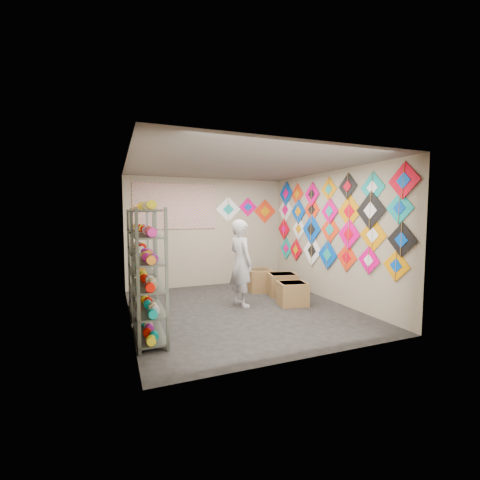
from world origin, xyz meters
name	(u,v)px	position (x,y,z in m)	size (l,w,h in m)	color
ground	(241,309)	(0.00, 0.00, 0.00)	(4.50, 4.50, 0.00)	black
room_walls	(241,223)	(0.00, 0.00, 1.64)	(4.50, 4.50, 4.50)	tan
shelf_rack_front	(148,274)	(-1.78, -0.85, 0.95)	(0.40, 1.10, 1.90)	#4C5147
shelf_rack_back	(141,262)	(-1.78, 0.45, 0.95)	(0.40, 1.10, 1.90)	#4C5147
string_spools	(144,261)	(-1.78, -0.20, 1.05)	(0.12, 2.36, 0.12)	#FF28AD
kite_wall_display	(327,222)	(1.98, 0.06, 1.64)	(0.06, 4.32, 2.05)	orange
back_wall_kites	(247,210)	(1.08, 2.24, 1.93)	(1.70, 0.02, 0.70)	white
poster	(176,206)	(-0.80, 2.23, 2.00)	(2.00, 0.01, 1.10)	#8652B2
shopkeeper	(241,263)	(0.09, 0.23, 0.85)	(0.52, 0.69, 1.70)	beige
carton_a	(292,294)	(1.06, -0.12, 0.23)	(0.55, 0.46, 0.46)	brown
carton_b	(282,284)	(1.24, 0.62, 0.25)	(0.60, 0.49, 0.49)	brown
carton_c	(260,280)	(0.96, 1.19, 0.26)	(0.53, 0.59, 0.51)	brown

